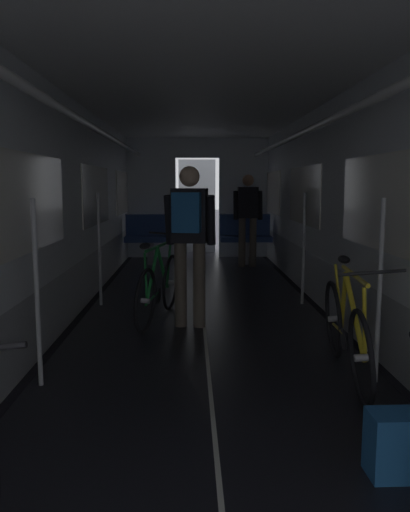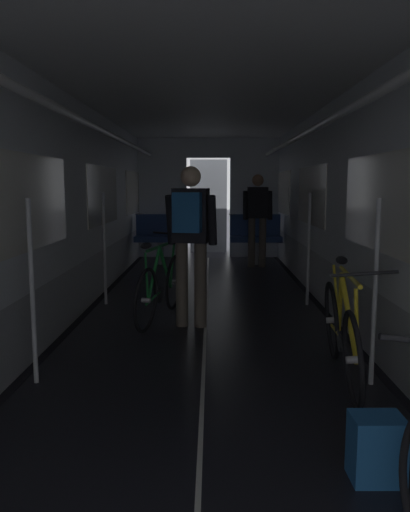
{
  "view_description": "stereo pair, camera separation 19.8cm",
  "coord_description": "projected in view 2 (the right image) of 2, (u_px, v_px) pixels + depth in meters",
  "views": [
    {
      "loc": [
        -0.14,
        -1.61,
        1.49
      ],
      "look_at": [
        0.0,
        3.37,
        0.8
      ],
      "focal_mm": 35.92,
      "sensor_mm": 36.0,
      "label": 1
    },
    {
      "loc": [
        0.06,
        -1.61,
        1.49
      ],
      "look_at": [
        0.0,
        3.37,
        0.8
      ],
      "focal_mm": 35.92,
      "sensor_mm": 36.0,
      "label": 2
    }
  ],
  "objects": [
    {
      "name": "bench_seat_far_left",
      "position": [
        161.0,
        234.0,
        9.73
      ],
      "size": [
        0.98,
        0.51,
        0.95
      ],
      "color": "gray",
      "rests_on": "ground"
    },
    {
      "name": "person_cyclist_aisle",
      "position": [
        190.0,
        232.0,
        5.3
      ],
      "size": [
        0.56,
        0.43,
        1.69
      ],
      "color": "brown",
      "rests_on": "ground"
    },
    {
      "name": "bench_seat_far_right",
      "position": [
        255.0,
        234.0,
        9.71
      ],
      "size": [
        0.98,
        0.51,
        0.95
      ],
      "color": "gray",
      "rests_on": "ground"
    },
    {
      "name": "person_standing_near_bench",
      "position": [
        257.0,
        214.0,
        9.28
      ],
      "size": [
        0.53,
        0.23,
        1.69
      ],
      "color": "brown",
      "rests_on": "ground"
    },
    {
      "name": "backpack_on_floor",
      "position": [
        376.0,
        448.0,
        2.59
      ],
      "size": [
        0.26,
        0.2,
        0.34
      ],
      "primitive_type": "cube",
      "rotation": [
        0.0,
        0.0,
        0.02
      ],
      "color": "#1E5693",
      "rests_on": "ground"
    },
    {
      "name": "train_car_shell",
      "position": [
        205.0,
        164.0,
        5.14
      ],
      "size": [
        3.14,
        12.34,
        2.57
      ],
      "color": "black",
      "rests_on": "ground"
    },
    {
      "name": "bicycle_green_in_aisle",
      "position": [
        161.0,
        286.0,
        5.66
      ],
      "size": [
        0.51,
        1.67,
        0.94
      ],
      "color": "black",
      "rests_on": "ground"
    },
    {
      "name": "bicycle_yellow",
      "position": [
        342.0,
        331.0,
        3.92
      ],
      "size": [
        0.44,
        1.69,
        0.95
      ],
      "color": "black",
      "rests_on": "ground"
    }
  ]
}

